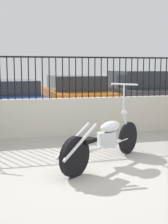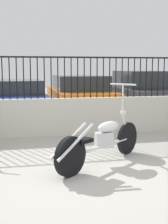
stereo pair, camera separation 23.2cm
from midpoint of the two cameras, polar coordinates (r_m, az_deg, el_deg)
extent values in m
plane|color=#ADA89E|center=(4.50, 0.69, -12.22)|extent=(40.00, 40.00, 0.00)
cube|color=beige|center=(7.26, -5.37, -0.89)|extent=(8.91, 0.18, 0.86)
cylinder|color=black|center=(7.10, -16.01, 6.00)|extent=(0.02, 0.02, 0.95)
cylinder|color=black|center=(7.09, -14.76, 6.04)|extent=(0.02, 0.02, 0.95)
cylinder|color=black|center=(7.09, -13.51, 6.09)|extent=(0.02, 0.02, 0.95)
cylinder|color=black|center=(7.10, -12.27, 6.13)|extent=(0.02, 0.02, 0.95)
cylinder|color=black|center=(7.10, -11.02, 6.16)|extent=(0.02, 0.02, 0.95)
cylinder|color=black|center=(7.11, -9.78, 6.20)|extent=(0.02, 0.02, 0.95)
cylinder|color=black|center=(7.13, -8.54, 6.23)|extent=(0.02, 0.02, 0.95)
cylinder|color=black|center=(7.14, -7.31, 6.26)|extent=(0.02, 0.02, 0.95)
cylinder|color=black|center=(7.16, -6.08, 6.28)|extent=(0.02, 0.02, 0.95)
cylinder|color=black|center=(7.19, -4.86, 6.30)|extent=(0.02, 0.02, 0.95)
cylinder|color=black|center=(7.21, -3.65, 6.32)|extent=(0.02, 0.02, 0.95)
cylinder|color=black|center=(7.24, -2.45, 6.34)|extent=(0.02, 0.02, 0.95)
cylinder|color=black|center=(7.27, -1.25, 6.35)|extent=(0.02, 0.02, 0.95)
cylinder|color=black|center=(7.31, -0.07, 6.36)|extent=(0.02, 0.02, 0.95)
cylinder|color=black|center=(7.35, 1.10, 6.37)|extent=(0.02, 0.02, 0.95)
cylinder|color=black|center=(7.39, 2.25, 6.38)|extent=(0.02, 0.02, 0.95)
cylinder|color=black|center=(7.43, 3.40, 6.38)|extent=(0.02, 0.02, 0.95)
cylinder|color=black|center=(7.48, 4.53, 6.38)|extent=(0.02, 0.02, 0.95)
cylinder|color=black|center=(7.53, 5.64, 6.38)|extent=(0.02, 0.02, 0.95)
cylinder|color=black|center=(7.59, 6.74, 6.37)|extent=(0.02, 0.02, 0.95)
cylinder|color=black|center=(7.64, 7.82, 6.36)|extent=(0.02, 0.02, 0.95)
cylinder|color=black|center=(7.70, 8.89, 6.36)|extent=(0.02, 0.02, 0.95)
cylinder|color=black|center=(7.76, 9.94, 6.34)|extent=(0.02, 0.02, 0.95)
cylinder|color=black|center=(7.82, 10.98, 6.33)|extent=(0.02, 0.02, 0.95)
cylinder|color=black|center=(7.89, 11.99, 6.32)|extent=(0.02, 0.02, 0.95)
cylinder|color=black|center=(7.96, 12.99, 6.30)|extent=(0.02, 0.02, 0.95)
cylinder|color=black|center=(8.03, 13.98, 6.28)|extent=(0.02, 0.02, 0.95)
cylinder|color=black|center=(7.17, -5.52, 9.96)|extent=(8.91, 0.04, 0.04)
cylinder|color=black|center=(5.74, 6.92, -4.72)|extent=(0.49, 0.40, 0.59)
cylinder|color=black|center=(4.53, -3.15, -8.17)|extent=(0.52, 0.43, 0.60)
cylinder|color=silver|center=(5.12, 2.50, -6.27)|extent=(1.14, 0.92, 0.06)
cube|color=silver|center=(5.13, 2.83, -5.07)|extent=(0.28, 0.18, 0.24)
ellipsoid|color=white|center=(5.19, 3.60, -2.68)|extent=(0.52, 0.47, 0.18)
cube|color=black|center=(4.71, -0.77, -5.27)|extent=(0.32, 0.30, 0.06)
cylinder|color=silver|center=(5.62, 6.50, -2.40)|extent=(0.20, 0.17, 0.51)
sphere|color=silver|center=(5.53, 6.21, -0.15)|extent=(0.11, 0.11, 0.11)
cylinder|color=silver|center=(5.47, 6.09, 2.53)|extent=(0.03, 0.03, 0.48)
cylinder|color=silver|center=(5.45, 6.13, 5.07)|extent=(0.35, 0.43, 0.03)
cylinder|color=silver|center=(4.47, -2.07, -5.48)|extent=(0.63, 0.51, 0.43)
cylinder|color=silver|center=(4.56, -3.43, -5.22)|extent=(0.63, 0.51, 0.43)
cylinder|color=black|center=(11.30, -10.27, 1.68)|extent=(0.14, 0.64, 0.64)
cylinder|color=black|center=(8.76, -8.23, -0.12)|extent=(0.14, 0.64, 0.64)
cube|color=navy|center=(9.93, -14.07, 1.84)|extent=(1.95, 4.26, 0.56)
cube|color=#2D3338|center=(9.68, -14.10, 4.52)|extent=(1.67, 2.08, 0.40)
cylinder|color=black|center=(11.63, -7.81, 1.91)|extent=(0.11, 0.64, 0.64)
cylinder|color=black|center=(11.90, -0.07, 2.13)|extent=(0.11, 0.64, 0.64)
cylinder|color=black|center=(8.91, -5.92, 0.06)|extent=(0.11, 0.64, 0.64)
cylinder|color=black|center=(9.27, 3.99, 0.40)|extent=(0.11, 0.64, 0.64)
cube|color=orange|center=(10.37, -2.58, 2.51)|extent=(1.74, 4.45, 0.62)
cube|color=#2D3338|center=(10.11, -2.35, 5.42)|extent=(1.56, 2.14, 0.45)
cylinder|color=black|center=(11.57, 2.71, 1.94)|extent=(0.12, 0.64, 0.64)
cylinder|color=black|center=(12.14, 10.43, 2.11)|extent=(0.12, 0.64, 0.64)
cylinder|color=black|center=(9.19, 7.03, 0.29)|extent=(0.12, 0.64, 0.64)
cube|color=#38383D|center=(10.64, 8.99, 2.71)|extent=(1.86, 4.08, 0.68)
cube|color=#2D3338|center=(10.41, 9.49, 5.94)|extent=(1.65, 1.97, 0.54)
camera|label=1|loc=(0.12, -91.09, -0.16)|focal=50.00mm
camera|label=2|loc=(0.12, 88.91, 0.16)|focal=50.00mm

